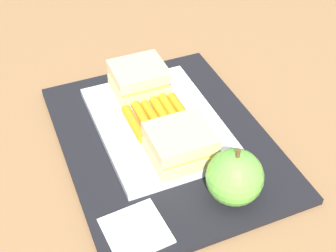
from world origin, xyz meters
TOP-DOWN VIEW (x-y plane):
  - ground_plane at (0.00, 0.00)m, footprint 2.40×2.40m
  - lunchbag_mat at (0.00, 0.00)m, footprint 0.36×0.28m
  - food_tray at (-0.03, 0.00)m, footprint 0.23×0.17m
  - sandwich_half_left at (-0.10, 0.00)m, footprint 0.07×0.08m
  - sandwich_half_right at (0.05, 0.00)m, footprint 0.07×0.08m
  - carrot_sticks_bundle at (-0.03, 0.00)m, footprint 0.08×0.09m
  - apple at (0.13, 0.04)m, footprint 0.07×0.07m
  - paper_napkin at (0.14, -0.09)m, footprint 0.08×0.08m

SIDE VIEW (x-z plane):
  - ground_plane at x=0.00m, z-range 0.00..0.00m
  - lunchbag_mat at x=0.00m, z-range 0.00..0.01m
  - paper_napkin at x=0.14m, z-range 0.01..0.01m
  - food_tray at x=-0.03m, z-range 0.01..0.02m
  - carrot_sticks_bundle at x=-0.03m, z-range 0.02..0.04m
  - sandwich_half_left at x=-0.10m, z-range 0.02..0.07m
  - sandwich_half_right at x=0.05m, z-range 0.02..0.07m
  - apple at x=0.13m, z-range 0.00..0.09m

